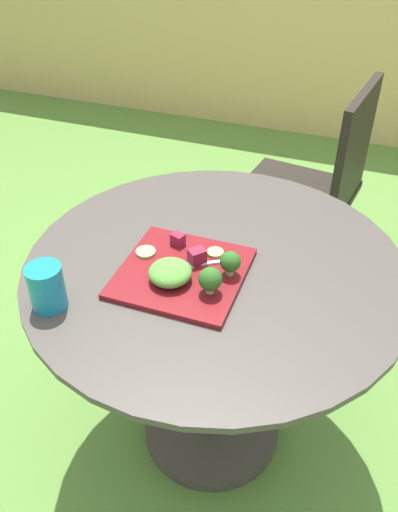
# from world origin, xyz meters

# --- Properties ---
(ground_plane) EXTENTS (12.00, 12.00, 0.00)m
(ground_plane) POSITION_xyz_m (0.00, 0.00, 0.00)
(ground_plane) COLOR #568438
(bamboo_fence) EXTENTS (8.00, 0.08, 1.21)m
(bamboo_fence) POSITION_xyz_m (0.00, 2.45, 0.60)
(bamboo_fence) COLOR tan
(bamboo_fence) RESTS_ON ground_plane
(patio_table) EXTENTS (0.97, 0.97, 0.71)m
(patio_table) POSITION_xyz_m (0.00, 0.00, 0.48)
(patio_table) COLOR #423D38
(patio_table) RESTS_ON ground_plane
(patio_chair) EXTENTS (0.50, 0.50, 0.90)m
(patio_chair) POSITION_xyz_m (0.14, 0.85, 0.53)
(patio_chair) COLOR black
(patio_chair) RESTS_ON ground_plane
(salad_plate) EXTENTS (0.30, 0.30, 0.01)m
(salad_plate) POSITION_xyz_m (-0.06, -0.07, 0.72)
(salad_plate) COLOR maroon
(salad_plate) RESTS_ON patio_table
(drinking_glass) EXTENTS (0.08, 0.08, 0.11)m
(drinking_glass) POSITION_xyz_m (-0.31, -0.28, 0.76)
(drinking_glass) COLOR teal
(drinking_glass) RESTS_ON patio_table
(fork) EXTENTS (0.14, 0.09, 0.00)m
(fork) POSITION_xyz_m (-0.03, -0.04, 0.73)
(fork) COLOR silver
(fork) RESTS_ON salad_plate
(lettuce_mound) EXTENTS (0.10, 0.10, 0.05)m
(lettuce_mound) POSITION_xyz_m (-0.07, -0.12, 0.75)
(lettuce_mound) COLOR #519338
(lettuce_mound) RESTS_ON salad_plate
(broccoli_floret_0) EXTENTS (0.06, 0.06, 0.07)m
(broccoli_floret_0) POSITION_xyz_m (0.03, -0.13, 0.77)
(broccoli_floret_0) COLOR #99B770
(broccoli_floret_0) RESTS_ON salad_plate
(broccoli_floret_1) EXTENTS (0.05, 0.05, 0.06)m
(broccoli_floret_1) POSITION_xyz_m (0.05, -0.05, 0.76)
(broccoli_floret_1) COLOR #99B770
(broccoli_floret_1) RESTS_ON salad_plate
(cucumber_slice_0) EXTENTS (0.04, 0.04, 0.01)m
(cucumber_slice_0) POSITION_xyz_m (-0.01, 0.02, 0.73)
(cucumber_slice_0) COLOR #8EB766
(cucumber_slice_0) RESTS_ON salad_plate
(cucumber_slice_1) EXTENTS (0.05, 0.05, 0.01)m
(cucumber_slice_1) POSITION_xyz_m (-0.17, -0.04, 0.73)
(cucumber_slice_1) COLOR #8EB766
(cucumber_slice_1) RESTS_ON salad_plate
(beet_chunk_0) EXTENTS (0.05, 0.05, 0.04)m
(beet_chunk_0) POSITION_xyz_m (-0.04, -0.03, 0.75)
(beet_chunk_0) COLOR maroon
(beet_chunk_0) RESTS_ON salad_plate
(beet_chunk_1) EXTENTS (0.04, 0.04, 0.03)m
(beet_chunk_1) POSITION_xyz_m (-0.11, 0.02, 0.74)
(beet_chunk_1) COLOR maroon
(beet_chunk_1) RESTS_ON salad_plate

